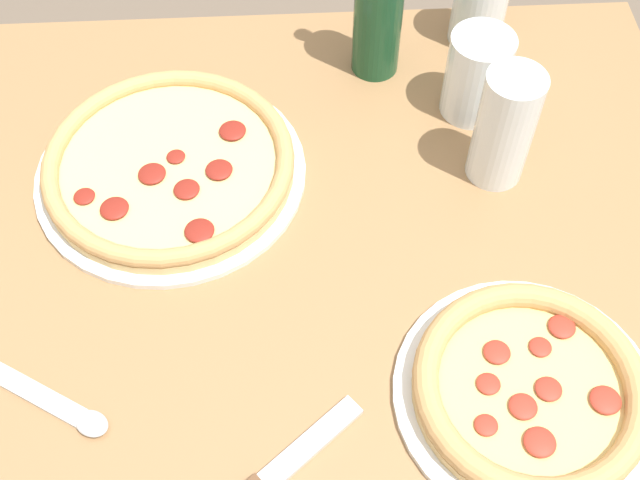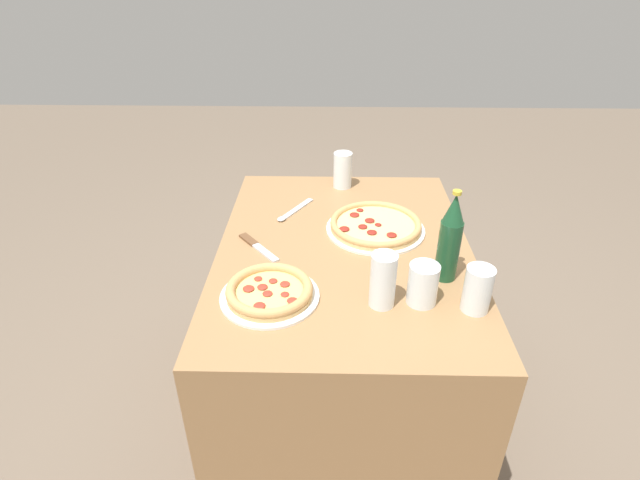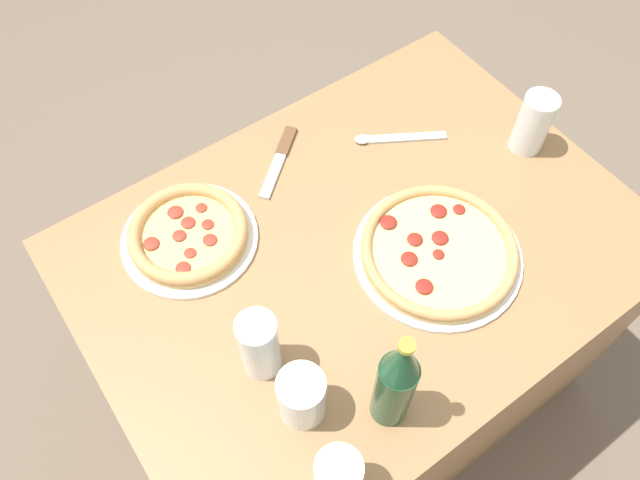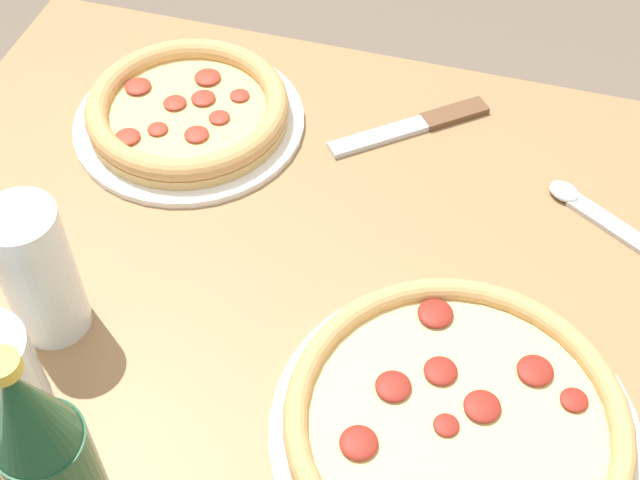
# 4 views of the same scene
# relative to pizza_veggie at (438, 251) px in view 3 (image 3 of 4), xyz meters

# --- Properties ---
(ground_plane) EXTENTS (8.00, 8.00, 0.00)m
(ground_plane) POSITION_rel_pizza_veggie_xyz_m (0.10, -0.10, -0.73)
(ground_plane) COLOR #6B5B4C
(table) EXTENTS (1.06, 0.78, 0.71)m
(table) POSITION_rel_pizza_veggie_xyz_m (0.10, -0.10, -0.38)
(table) COLOR #997047
(table) RESTS_ON ground_plane
(pizza_veggie) EXTENTS (0.32, 0.32, 0.04)m
(pizza_veggie) POSITION_rel_pizza_veggie_xyz_m (0.00, 0.00, 0.00)
(pizza_veggie) COLOR white
(pizza_veggie) RESTS_ON table
(pizza_pepperoni) EXTENTS (0.26, 0.26, 0.04)m
(pizza_pepperoni) POSITION_rel_pizza_veggie_xyz_m (0.36, -0.30, 0.00)
(pizza_pepperoni) COLOR white
(pizza_pepperoni) RESTS_ON table
(glass_cola) EXTENTS (0.07, 0.07, 0.15)m
(glass_cola) POSITION_rel_pizza_veggie_xyz_m (0.38, -0.01, 0.05)
(glass_cola) COLOR white
(glass_cola) RESTS_ON table
(glass_mango_juice) EXTENTS (0.07, 0.07, 0.12)m
(glass_mango_juice) POSITION_rel_pizza_veggie_xyz_m (0.40, 0.22, 0.04)
(glass_mango_juice) COLOR white
(glass_mango_juice) RESTS_ON table
(glass_orange_juice) EXTENTS (0.07, 0.07, 0.14)m
(glass_orange_juice) POSITION_rel_pizza_veggie_xyz_m (-0.34, -0.10, 0.04)
(glass_orange_juice) COLOR white
(glass_orange_juice) RESTS_ON table
(glass_water) EXTENTS (0.08, 0.08, 0.11)m
(glass_water) POSITION_rel_pizza_veggie_xyz_m (0.37, 0.09, 0.03)
(glass_water) COLOR white
(glass_water) RESTS_ON table
(beer_bottle) EXTENTS (0.06, 0.06, 0.27)m
(beer_bottle) POSITION_rel_pizza_veggie_xyz_m (0.26, 0.17, 0.11)
(beer_bottle) COLOR #194728
(beer_bottle) RESTS_ON table
(knife) EXTENTS (0.17, 0.14, 0.01)m
(knife) POSITION_rel_pizza_veggie_xyz_m (0.11, -0.37, -0.01)
(knife) COLOR brown
(knife) RESTS_ON table
(spoon) EXTENTS (0.18, 0.12, 0.01)m
(spoon) POSITION_rel_pizza_veggie_xyz_m (-0.11, -0.28, -0.01)
(spoon) COLOR silver
(spoon) RESTS_ON table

